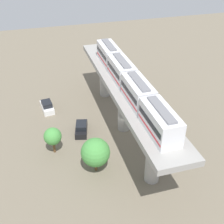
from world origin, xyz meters
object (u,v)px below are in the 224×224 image
at_px(tree_near_viaduct, 95,152).
at_px(tree_mid_lot, 53,137).
at_px(train, 129,81).
at_px(parked_car_black, 81,128).
at_px(parked_car_white, 47,106).

distance_m(tree_near_viaduct, tree_mid_lot, 7.27).
xyz_separation_m(train, tree_mid_lot, (11.44, 0.72, -6.83)).
bearing_deg(train, parked_car_black, -23.48).
height_order(parked_car_white, tree_mid_lot, tree_mid_lot).
height_order(train, parked_car_black, train).
xyz_separation_m(parked_car_black, tree_mid_lot, (4.72, 3.64, 2.07)).
height_order(parked_car_white, tree_near_viaduct, tree_near_viaduct).
bearing_deg(tree_near_viaduct, train, -137.10).
distance_m(train, tree_near_viaduct, 11.03).
bearing_deg(tree_mid_lot, parked_car_black, -142.32).
relative_size(train, parked_car_white, 6.27).
relative_size(tree_near_viaduct, tree_mid_lot, 1.22).
bearing_deg(train, parked_car_white, -44.38).
height_order(parked_car_black, tree_mid_lot, tree_mid_lot).
relative_size(parked_car_black, tree_near_viaduct, 0.90).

